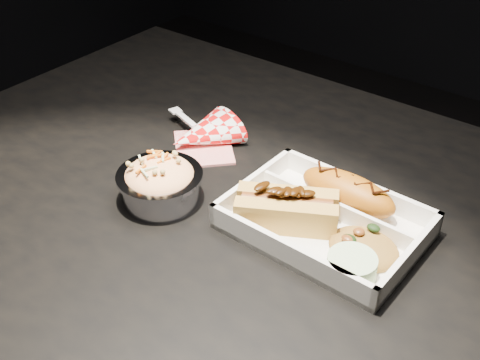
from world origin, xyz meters
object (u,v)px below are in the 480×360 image
(food_tray, at_px, (325,224))
(hotdog, at_px, (287,207))
(dining_table, at_px, (263,250))
(napkin_fork, at_px, (203,135))
(foil_coleslaw_cup, at_px, (160,181))
(fried_pastry, at_px, (348,192))

(food_tray, xyz_separation_m, hotdog, (-0.05, -0.03, 0.02))
(dining_table, xyz_separation_m, napkin_fork, (-0.17, 0.07, 0.11))
(dining_table, height_order, food_tray, food_tray)
(food_tray, bearing_deg, foil_coleslaw_cup, -157.70)
(food_tray, height_order, hotdog, hotdog)
(food_tray, xyz_separation_m, foil_coleslaw_cup, (-0.22, -0.08, 0.02))
(food_tray, xyz_separation_m, napkin_fork, (-0.27, 0.07, 0.01))
(dining_table, bearing_deg, fried_pastry, 29.42)
(hotdog, height_order, foil_coleslaw_cup, foil_coleslaw_cup)
(dining_table, bearing_deg, napkin_fork, 158.23)
(food_tray, height_order, fried_pastry, fried_pastry)
(hotdog, bearing_deg, dining_table, 126.45)
(dining_table, relative_size, napkin_fork, 6.75)
(hotdog, bearing_deg, napkin_fork, 128.55)
(food_tray, bearing_deg, dining_table, -177.86)
(fried_pastry, distance_m, hotdog, 0.09)
(foil_coleslaw_cup, bearing_deg, hotdog, 18.57)
(food_tray, relative_size, napkin_fork, 1.43)
(hotdog, height_order, napkin_fork, napkin_fork)
(fried_pastry, height_order, napkin_fork, napkin_fork)
(food_tray, height_order, foil_coleslaw_cup, foil_coleslaw_cup)
(dining_table, bearing_deg, food_tray, 0.80)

